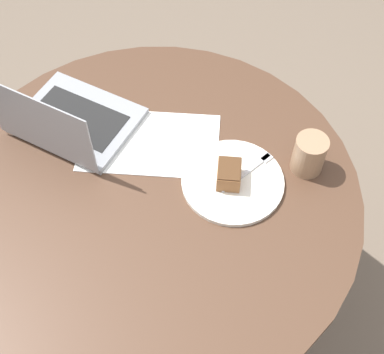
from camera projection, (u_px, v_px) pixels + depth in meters
The scene contains 8 objects.
ground_plane at pixel (164, 304), 1.97m from camera, with size 12.00×12.00×0.00m, color #6B5B4C.
dining_table at pixel (155, 222), 1.47m from camera, with size 1.06×1.06×0.77m.
paper_document at pixel (150, 142), 1.42m from camera, with size 0.41×0.29×0.00m.
plate at pixel (233, 181), 1.35m from camera, with size 0.26×0.26×0.01m.
cake_slice at pixel (229, 174), 1.32m from camera, with size 0.07×0.08×0.05m.
fork at pixel (251, 168), 1.36m from camera, with size 0.11×0.16×0.00m.
coffee_glass at pixel (309, 154), 1.34m from camera, with size 0.08×0.08×0.11m.
laptop at pixel (69, 121), 1.42m from camera, with size 0.35×0.30×0.22m.
Camera 1 is at (0.31, -0.68, 1.89)m, focal length 50.00 mm.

